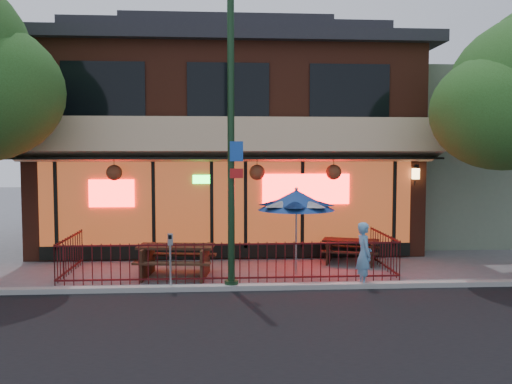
# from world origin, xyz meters

# --- Properties ---
(ground) EXTENTS (80.00, 80.00, 0.00)m
(ground) POSITION_xyz_m (0.00, 0.00, 0.00)
(ground) COLOR gray
(ground) RESTS_ON ground
(curb) EXTENTS (80.00, 0.25, 0.12)m
(curb) POSITION_xyz_m (0.00, -0.50, 0.06)
(curb) COLOR #999993
(curb) RESTS_ON ground
(restaurant_building) EXTENTS (12.96, 9.49, 8.05)m
(restaurant_building) POSITION_xyz_m (0.00, 7.11, 4.13)
(restaurant_building) COLOR #612A1B
(restaurant_building) RESTS_ON ground
(neighbor_building) EXTENTS (6.00, 7.00, 6.00)m
(neighbor_building) POSITION_xyz_m (9.00, 7.70, 3.00)
(neighbor_building) COLOR slate
(neighbor_building) RESTS_ON ground
(patio_fence) EXTENTS (8.44, 2.62, 1.00)m
(patio_fence) POSITION_xyz_m (0.00, 0.50, 0.63)
(patio_fence) COLOR #480F12
(patio_fence) RESTS_ON ground
(street_light) EXTENTS (0.43, 0.32, 7.00)m
(street_light) POSITION_xyz_m (0.00, -0.40, 3.15)
(street_light) COLOR #16311A
(street_light) RESTS_ON ground
(picnic_table_left) EXTENTS (2.07, 1.67, 0.82)m
(picnic_table_left) POSITION_xyz_m (-1.38, 0.96, 0.54)
(picnic_table_left) COLOR #3E2516
(picnic_table_left) RESTS_ON ground
(picnic_table_right) EXTENTS (1.89, 1.66, 0.68)m
(picnic_table_right) POSITION_xyz_m (3.50, 2.40, 0.45)
(picnic_table_right) COLOR #321A11
(picnic_table_right) RESTS_ON ground
(patio_umbrella) EXTENTS (2.00, 2.00, 2.28)m
(patio_umbrella) POSITION_xyz_m (1.72, 1.08, 1.95)
(patio_umbrella) COLOR gray
(patio_umbrella) RESTS_ON ground
(pedestrian) EXTENTS (0.41, 0.59, 1.53)m
(pedestrian) POSITION_xyz_m (3.14, -0.35, 0.77)
(pedestrian) COLOR #659DCA
(pedestrian) RESTS_ON ground
(parking_meter_near) EXTENTS (0.13, 0.12, 1.32)m
(parking_meter_near) POSITION_xyz_m (-1.40, -0.40, 0.89)
(parking_meter_near) COLOR #9EA1A6
(parking_meter_near) RESTS_ON ground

